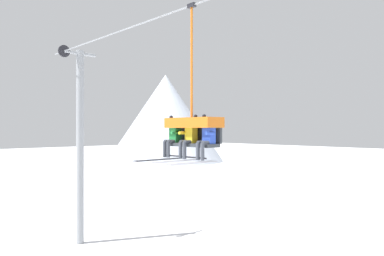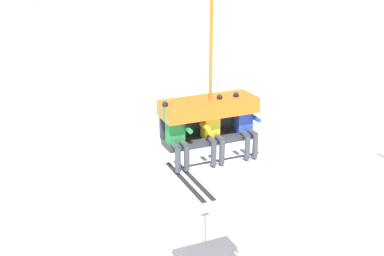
{
  "view_description": "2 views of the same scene",
  "coord_description": "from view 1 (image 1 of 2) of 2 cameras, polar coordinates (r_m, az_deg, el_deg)",
  "views": [
    {
      "loc": [
        9.33,
        -8.24,
        5.49
      ],
      "look_at": [
        1.14,
        -0.66,
        5.52
      ],
      "focal_mm": 35.0,
      "sensor_mm": 36.0,
      "label": 1
    },
    {
      "loc": [
        -2.54,
        -8.6,
        8.52
      ],
      "look_at": [
        0.98,
        -0.62,
        5.24
      ],
      "focal_mm": 45.0,
      "sensor_mm": 36.0,
      "label": 2
    }
  ],
  "objects": [
    {
      "name": "lift_cable",
      "position": [
        11.41,
        0.66,
        18.39
      ],
      "size": [
        19.93,
        0.05,
        0.05
      ],
      "color": "gray"
    },
    {
      "name": "skier_blue",
      "position": [
        10.34,
        2.11,
        -1.44
      ],
      "size": [
        0.48,
        1.7,
        1.34
      ],
      "color": "#2847B7"
    },
    {
      "name": "skier_green",
      "position": [
        11.42,
        -3.07,
        -1.31
      ],
      "size": [
        0.48,
        1.7,
        1.34
      ],
      "color": "#23843D"
    },
    {
      "name": "skier_yellow",
      "position": [
        10.87,
        -0.59,
        -1.37
      ],
      "size": [
        0.48,
        1.7,
        1.34
      ],
      "color": "yellow"
    },
    {
      "name": "lift_tower_near",
      "position": [
        18.73,
        -16.74,
        -2.04
      ],
      "size": [
        0.36,
        1.88,
        9.4
      ],
      "color": "gray",
      "rests_on": "ground_plane"
    },
    {
      "name": "mountain_peak_west",
      "position": [
        63.95,
        -4.05,
        1.55
      ],
      "size": [
        19.68,
        19.68,
        14.74
      ],
      "color": "silver",
      "rests_on": "ground_plane"
    },
    {
      "name": "chairlift_chair",
      "position": [
        11.01,
        0.22,
        0.4
      ],
      "size": [
        1.88,
        0.74,
        4.5
      ],
      "color": "#33383D"
    }
  ]
}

